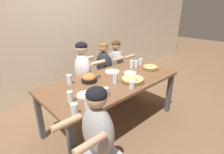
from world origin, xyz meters
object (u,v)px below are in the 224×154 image
at_px(pizza_board_main, 133,79).
at_px(empty_plate_b, 130,73).
at_px(pizza_board_second, 150,67).
at_px(diner_far_center, 84,79).
at_px(drinking_glass_d, 132,85).
at_px(drinking_glass_a, 132,65).
at_px(drinking_glass_i, 136,65).
at_px(drinking_glass_f, 106,92).
at_px(diner_far_right, 116,71).
at_px(drinking_glass_h, 87,102).
at_px(drinking_glass_c, 75,110).
at_px(drinking_glass_g, 115,79).
at_px(drinking_glass_j, 70,97).
at_px(empty_plate_c, 112,71).
at_px(diner_far_midright, 104,75).
at_px(drinking_glass_b, 141,62).
at_px(empty_plate_a, 86,95).
at_px(drinking_glass_e, 70,80).
at_px(skillet_bowl, 89,78).
at_px(diner_near_left, 98,148).

relative_size(pizza_board_main, empty_plate_b, 1.72).
xyz_separation_m(pizza_board_second, diner_far_center, (-0.84, 0.80, -0.21)).
bearing_deg(drinking_glass_d, pizza_board_second, 19.59).
xyz_separation_m(drinking_glass_a, drinking_glass_i, (0.07, -0.05, -0.00)).
bearing_deg(drinking_glass_f, drinking_glass_a, 25.23).
bearing_deg(diner_far_right, pizza_board_main, -31.87).
bearing_deg(drinking_glass_h, diner_far_center, 57.82).
relative_size(drinking_glass_c, drinking_glass_g, 0.83).
xyz_separation_m(drinking_glass_i, drinking_glass_j, (-1.48, -0.26, 0.00)).
xyz_separation_m(empty_plate_c, diner_far_midright, (0.21, 0.45, -0.24)).
height_order(drinking_glass_d, diner_far_right, diner_far_right).
relative_size(drinking_glass_b, drinking_glass_j, 0.81).
height_order(drinking_glass_d, drinking_glass_f, drinking_glass_f).
xyz_separation_m(empty_plate_a, empty_plate_b, (0.96, 0.13, 0.00)).
distance_m(empty_plate_b, drinking_glass_g, 0.47).
bearing_deg(empty_plate_b, empty_plate_a, -172.27).
bearing_deg(diner_far_center, drinking_glass_e, -50.87).
height_order(drinking_glass_b, drinking_glass_d, drinking_glass_b).
distance_m(skillet_bowl, diner_far_center, 0.63).
bearing_deg(drinking_glass_g, drinking_glass_d, -80.53).
bearing_deg(empty_plate_c, drinking_glass_h, -146.75).
bearing_deg(drinking_glass_b, pizza_board_second, -107.03).
height_order(drinking_glass_h, diner_far_center, diner_far_center).
bearing_deg(drinking_glass_d, diner_far_midright, 67.58).
bearing_deg(diner_far_midright, empty_plate_b, -3.66).
distance_m(drinking_glass_a, diner_near_left, 1.74).
distance_m(pizza_board_second, diner_far_center, 1.18).
bearing_deg(drinking_glass_d, drinking_glass_g, 99.47).
bearing_deg(empty_plate_a, pizza_board_second, 1.13).
height_order(empty_plate_c, drinking_glass_e, drinking_glass_e).
height_order(empty_plate_c, diner_far_right, diner_far_right).
xyz_separation_m(drinking_glass_h, diner_near_left, (-0.14, -0.34, -0.29)).
distance_m(pizza_board_main, drinking_glass_i, 0.63).
xyz_separation_m(drinking_glass_b, drinking_glass_h, (-1.60, -0.55, 0.02)).
bearing_deg(drinking_glass_i, drinking_glass_c, -162.03).
distance_m(skillet_bowl, drinking_glass_a, 0.91).
bearing_deg(empty_plate_b, drinking_glass_b, 19.42).
xyz_separation_m(empty_plate_a, drinking_glass_b, (1.46, 0.30, 0.04)).
height_order(drinking_glass_g, diner_far_midright, diner_far_midright).
bearing_deg(drinking_glass_c, empty_plate_b, 17.29).
bearing_deg(diner_far_right, drinking_glass_f, -48.68).
distance_m(pizza_board_second, drinking_glass_h, 1.54).
bearing_deg(pizza_board_second, drinking_glass_e, 163.43).
bearing_deg(drinking_glass_b, empty_plate_a, -168.19).
distance_m(empty_plate_b, drinking_glass_c, 1.34).
relative_size(empty_plate_b, drinking_glass_c, 1.62).
bearing_deg(skillet_bowl, pizza_board_main, -42.28).
bearing_deg(drinking_glass_b, drinking_glass_g, -162.66).
xyz_separation_m(drinking_glass_d, drinking_glass_i, (0.70, 0.50, 0.00)).
bearing_deg(empty_plate_b, drinking_glass_f, -157.99).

